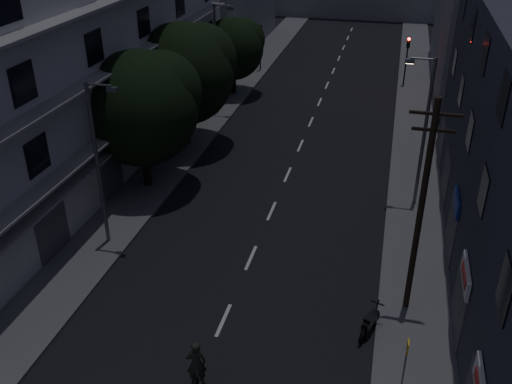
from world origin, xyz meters
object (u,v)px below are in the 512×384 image
at_px(utility_pole, 421,207).
at_px(motorcycle, 370,324).
at_px(bus_stop_sign, 406,360).
at_px(cyclist, 197,377).

height_order(utility_pole, motorcycle, utility_pole).
height_order(bus_stop_sign, cyclist, bus_stop_sign).
bearing_deg(bus_stop_sign, motorcycle, 111.55).
bearing_deg(cyclist, bus_stop_sign, -10.35).
xyz_separation_m(utility_pole, motorcycle, (-1.37, -1.86, -4.39)).
xyz_separation_m(motorcycle, cyclist, (-5.51, -4.45, 0.30)).
distance_m(utility_pole, bus_stop_sign, 5.81).
height_order(utility_pole, cyclist, utility_pole).
xyz_separation_m(bus_stop_sign, motorcycle, (-1.23, 3.13, -1.41)).
bearing_deg(bus_stop_sign, utility_pole, 88.44).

